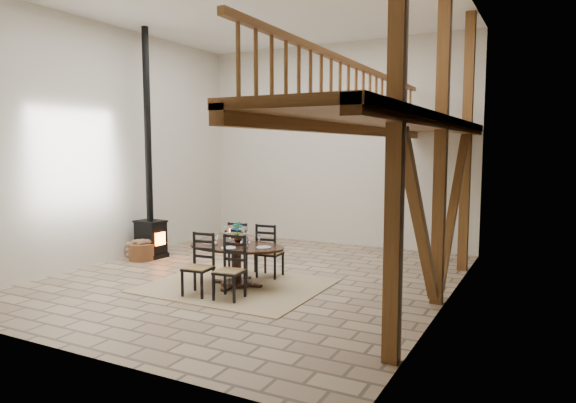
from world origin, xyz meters
The scene contains 7 objects.
ground centered at (0.00, 0.00, 0.00)m, with size 8.00×8.00×0.00m, color tan.
room_shell centered at (1.19, 0.00, 3.01)m, with size 7.02×8.02×5.01m.
rug centered at (0.05, -0.61, 0.01)m, with size 3.00×2.50×0.02m, color tan.
dining_table centered at (0.05, -0.61, 0.42)m, with size 1.85×2.04×1.14m.
wood_stove centered at (-2.97, 0.54, 1.13)m, with size 0.69×0.55×5.00m.
log_basket centered at (-2.94, 0.21, 0.20)m, with size 0.55×0.55×0.45m.
log_stack centered at (-3.25, 0.38, 0.17)m, with size 0.37×0.38×0.34m.
Camera 1 is at (4.94, -8.03, 2.43)m, focal length 32.00 mm.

